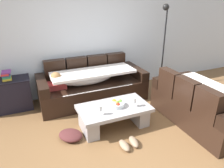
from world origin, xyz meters
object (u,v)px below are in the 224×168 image
wine_glass_near_right (134,100)px  book_stack_on_cabinet (6,75)px  couch_near_window (200,105)px  coffee_table (114,114)px  pair_of_shoes (129,144)px  crumpled_garment (71,135)px  wine_glass_near_left (100,108)px  side_cabinet (12,94)px  couch_along_wall (91,86)px  floor_lamp (163,42)px  fruit_bowl (117,104)px

wine_glass_near_right → book_stack_on_cabinet: book_stack_on_cabinet is taller
couch_near_window → coffee_table: size_ratio=1.44×
couch_near_window → pair_of_shoes: (-1.45, -0.11, -0.29)m
book_stack_on_cabinet → crumpled_garment: book_stack_on_cabinet is taller
crumpled_garment → wine_glass_near_left: bearing=-12.3°
wine_glass_near_right → side_cabinet: (-1.90, 1.47, -0.17)m
coffee_table → pair_of_shoes: (-0.01, -0.58, -0.19)m
coffee_table → pair_of_shoes: coffee_table is taller
couch_along_wall → book_stack_on_cabinet: 1.65m
side_cabinet → floor_lamp: 3.43m
wine_glass_near_left → book_stack_on_cabinet: 2.00m
side_cabinet → book_stack_on_cabinet: bearing=172.6°
book_stack_on_cabinet → coffee_table: bearing=-39.6°
wine_glass_near_right → pair_of_shoes: wine_glass_near_right is taller
wine_glass_near_left → couch_near_window: bearing=-10.4°
couch_near_window → floor_lamp: 1.79m
couch_near_window → floor_lamp: bearing=-10.3°
couch_along_wall → floor_lamp: 1.94m
pair_of_shoes → wine_glass_near_left: bearing=124.7°
couch_along_wall → wine_glass_near_right: bearing=-74.1°
couch_along_wall → side_cabinet: bearing=171.6°
coffee_table → side_cabinet: size_ratio=1.67×
couch_near_window → wine_glass_near_left: 1.79m
wine_glass_near_right → floor_lamp: 1.99m
couch_along_wall → pair_of_shoes: 1.72m
wine_glass_near_left → wine_glass_near_right: 0.62m
wine_glass_near_left → pair_of_shoes: wine_glass_near_left is taller
crumpled_garment → couch_along_wall: bearing=57.7°
fruit_bowl → book_stack_on_cabinet: bearing=141.4°
couch_along_wall → pair_of_shoes: bearing=-88.8°
couch_near_window → wine_glass_near_right: couch_near_window is taller
book_stack_on_cabinet → wine_glass_near_left: bearing=-48.6°
fruit_bowl → couch_along_wall: bearing=94.8°
side_cabinet → pair_of_shoes: (1.59, -1.92, -0.28)m
floor_lamp → pair_of_shoes: bearing=-135.8°
wine_glass_near_left → book_stack_on_cabinet: (-1.32, 1.49, 0.23)m
wine_glass_near_left → crumpled_garment: 0.65m
floor_lamp → crumpled_garment: bearing=-155.3°
coffee_table → book_stack_on_cabinet: size_ratio=5.17×
book_stack_on_cabinet → pair_of_shoes: (1.62, -1.93, -0.68)m
couch_near_window → fruit_bowl: couch_near_window is taller
couch_along_wall → floor_lamp: bearing=-0.1°
pair_of_shoes → crumpled_garment: (-0.77, 0.54, 0.01)m
fruit_bowl → wine_glass_near_right: wine_glass_near_right is taller
couch_along_wall → wine_glass_near_left: (-0.26, -1.26, 0.16)m
wine_glass_near_left → floor_lamp: 2.48m
wine_glass_near_right → side_cabinet: bearing=142.4°
pair_of_shoes → couch_along_wall: bearing=91.2°
floor_lamp → couch_near_window: bearing=-100.3°
wine_glass_near_right → book_stack_on_cabinet: 2.44m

